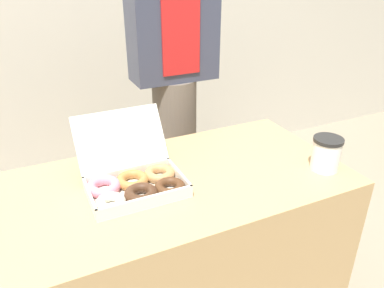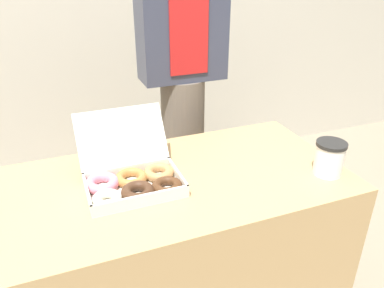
# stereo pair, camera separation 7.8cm
# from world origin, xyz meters

# --- Properties ---
(table) EXTENTS (1.15, 0.61, 0.74)m
(table) POSITION_xyz_m (0.00, 0.00, 0.37)
(table) COLOR tan
(table) RESTS_ON ground_plane
(donut_box) EXTENTS (0.33, 0.32, 0.21)m
(donut_box) POSITION_xyz_m (-0.16, -0.00, 0.77)
(donut_box) COLOR white
(donut_box) RESTS_ON table
(coffee_cup) EXTENTS (0.10, 0.10, 0.12)m
(coffee_cup) POSITION_xyz_m (0.49, -0.16, 0.80)
(coffee_cup) COLOR white
(coffee_cup) RESTS_ON table
(person_customer) EXTENTS (0.39, 0.21, 1.68)m
(person_customer) POSITION_xyz_m (0.22, 0.58, 0.92)
(person_customer) COLOR #665B51
(person_customer) RESTS_ON ground_plane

